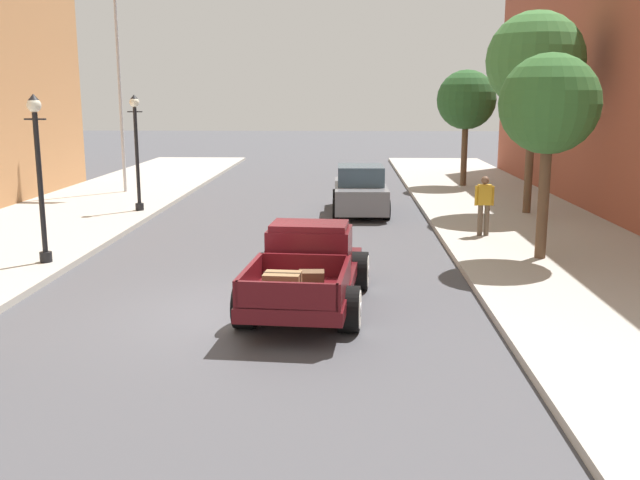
{
  "coord_description": "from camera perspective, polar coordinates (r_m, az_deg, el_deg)",
  "views": [
    {
      "loc": [
        1.87,
        -12.6,
        3.95
      ],
      "look_at": [
        1.33,
        1.89,
        1.0
      ],
      "focal_mm": 39.84,
      "sensor_mm": 36.0,
      "label": 1
    }
  ],
  "objects": [
    {
      "name": "flagpole",
      "position": [
        29.66,
        -15.51,
        14.61
      ],
      "size": [
        1.74,
        0.16,
        9.16
      ],
      "color": "#B2B2B7",
      "rests_on": "sidewalk_left"
    },
    {
      "name": "street_lamp_near",
      "position": [
        17.41,
        -21.66,
        5.53
      ],
      "size": [
        0.5,
        0.32,
        3.85
      ],
      "color": "black",
      "rests_on": "sidewalk_left"
    },
    {
      "name": "car_background_grey",
      "position": [
        24.32,
        3.24,
        3.95
      ],
      "size": [
        1.92,
        4.33,
        1.65
      ],
      "color": "slate",
      "rests_on": "ground"
    },
    {
      "name": "street_tree_third",
      "position": [
        31.21,
        11.67,
        10.93
      ],
      "size": [
        2.5,
        2.5,
        4.9
      ],
      "color": "brown",
      "rests_on": "sidewalk_right"
    },
    {
      "name": "street_tree_second",
      "position": [
        24.29,
        16.9,
        13.58
      ],
      "size": [
        3.12,
        3.12,
        6.47
      ],
      "color": "brown",
      "rests_on": "sidewalk_right"
    },
    {
      "name": "hotrod_truck_maroon",
      "position": [
        13.64,
        -0.89,
        -2.06
      ],
      "size": [
        2.44,
        5.03,
        1.58
      ],
      "color": "#510F14",
      "rests_on": "ground"
    },
    {
      "name": "street_tree_nearest",
      "position": [
        17.38,
        17.94,
        10.26
      ],
      "size": [
        2.31,
        2.31,
        4.78
      ],
      "color": "brown",
      "rests_on": "sidewalk_right"
    },
    {
      "name": "ground_plane",
      "position": [
        13.34,
        -6.05,
        -5.79
      ],
      "size": [
        140.0,
        140.0,
        0.0
      ],
      "primitive_type": "plane",
      "color": "#47474C"
    },
    {
      "name": "pedestrian_sidewalk_right",
      "position": [
        20.06,
        13.05,
        2.99
      ],
      "size": [
        0.53,
        0.22,
        1.65
      ],
      "color": "brown",
      "rests_on": "sidewalk_right"
    },
    {
      "name": "street_lamp_far",
      "position": [
        24.59,
        -14.53,
        7.48
      ],
      "size": [
        0.5,
        0.32,
        3.85
      ],
      "color": "black",
      "rests_on": "sidewalk_left"
    }
  ]
}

